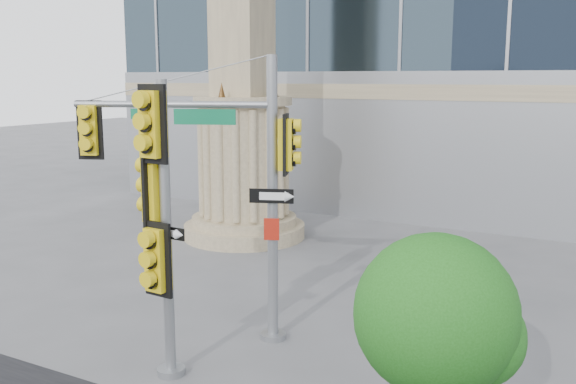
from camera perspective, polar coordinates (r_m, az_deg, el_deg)
The scene contains 5 objects.
ground at distance 13.37m, azimuth -3.04°, elevation -15.40°, with size 120.00×120.00×0.00m, color #545456.
monument at distance 22.88m, azimuth -4.05°, elevation 9.52°, with size 4.40×4.40×16.60m.
main_signal_pole at distance 13.91m, azimuth -5.99°, elevation 2.24°, with size 4.60×2.15×6.23m.
secondary_signal_pole at distance 12.21m, azimuth -11.45°, elevation -1.36°, with size 0.98×0.77×5.73m.
street_tree at distance 9.35m, azimuth 13.23°, elevation -11.15°, with size 2.35×2.29×3.66m.
Camera 1 is at (6.41, -10.22, 5.77)m, focal length 40.00 mm.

